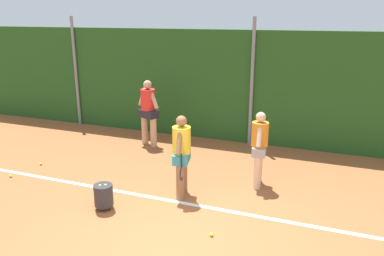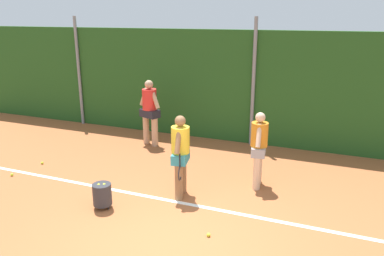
# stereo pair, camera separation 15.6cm
# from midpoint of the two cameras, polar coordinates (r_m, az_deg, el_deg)

# --- Properties ---
(ground_plane) EXTENTS (31.16, 31.16, 0.00)m
(ground_plane) POSITION_cam_midpoint_polar(r_m,az_deg,el_deg) (7.76, 1.80, -10.86)
(ground_plane) COLOR #A85B33
(hedge_fence_backdrop) EXTENTS (20.25, 0.25, 3.19)m
(hedge_fence_backdrop) POSITION_cam_midpoint_polar(r_m,az_deg,el_deg) (10.88, 8.70, 5.92)
(hedge_fence_backdrop) COLOR #23511E
(hedge_fence_backdrop) RESTS_ON ground_plane
(fence_post_left) EXTENTS (0.10, 0.10, 3.54)m
(fence_post_left) POSITION_cam_midpoint_polar(r_m,az_deg,el_deg) (13.19, -17.33, 8.01)
(fence_post_left) COLOR gray
(fence_post_left) RESTS_ON ground_plane
(fence_post_center) EXTENTS (0.10, 0.10, 3.54)m
(fence_post_center) POSITION_cam_midpoint_polar(r_m,az_deg,el_deg) (10.68, 8.53, 6.69)
(fence_post_center) COLOR gray
(fence_post_center) RESTS_ON ground_plane
(court_baseline_paint) EXTENTS (14.80, 0.10, 0.01)m
(court_baseline_paint) POSITION_cam_midpoint_polar(r_m,az_deg,el_deg) (7.54, 1.14, -11.70)
(court_baseline_paint) COLOR white
(court_baseline_paint) RESTS_ON ground_plane
(player_foreground_near) EXTENTS (0.38, 0.77, 1.70)m
(player_foreground_near) POSITION_cam_midpoint_polar(r_m,az_deg,el_deg) (7.59, -2.15, -3.64)
(player_foreground_near) COLOR #8C603D
(player_foreground_near) RESTS_ON ground_plane
(player_midcourt) EXTENTS (0.35, 0.76, 1.65)m
(player_midcourt) POSITION_cam_midpoint_polar(r_m,az_deg,el_deg) (8.17, 9.51, -2.58)
(player_midcourt) COLOR beige
(player_midcourt) RESTS_ON ground_plane
(player_backcourt_far) EXTENTS (0.75, 0.48, 1.86)m
(player_backcourt_far) POSITION_cam_midpoint_polar(r_m,az_deg,el_deg) (10.71, -6.98, 2.81)
(player_backcourt_far) COLOR tan
(player_backcourt_far) RESTS_ON ground_plane
(ball_hopper) EXTENTS (0.36, 0.36, 0.51)m
(ball_hopper) POSITION_cam_midpoint_polar(r_m,az_deg,el_deg) (7.54, -13.70, -9.73)
(ball_hopper) COLOR #2D2D33
(ball_hopper) RESTS_ON ground_plane
(tennis_ball_0) EXTENTS (0.07, 0.07, 0.07)m
(tennis_ball_0) POSITION_cam_midpoint_polar(r_m,az_deg,el_deg) (9.74, -25.96, -6.50)
(tennis_ball_0) COLOR #CCDB33
(tennis_ball_0) RESTS_ON ground_plane
(tennis_ball_3) EXTENTS (0.07, 0.07, 0.07)m
(tennis_ball_3) POSITION_cam_midpoint_polar(r_m,az_deg,el_deg) (8.57, -13.68, -8.33)
(tennis_ball_3) COLOR #CCDB33
(tennis_ball_3) RESTS_ON ground_plane
(tennis_ball_4) EXTENTS (0.07, 0.07, 0.07)m
(tennis_ball_4) POSITION_cam_midpoint_polar(r_m,az_deg,el_deg) (6.64, 2.25, -15.69)
(tennis_ball_4) COLOR #CCDB33
(tennis_ball_4) RESTS_ON ground_plane
(tennis_ball_5) EXTENTS (0.07, 0.07, 0.07)m
(tennis_ball_5) POSITION_cam_midpoint_polar(r_m,az_deg,el_deg) (10.20, -22.13, -5.02)
(tennis_ball_5) COLOR #CCDB33
(tennis_ball_5) RESTS_ON ground_plane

